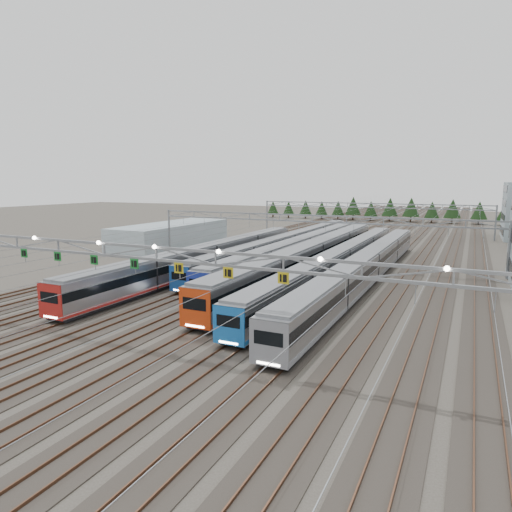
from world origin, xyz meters
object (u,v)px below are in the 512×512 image
at_px(train_e, 340,261).
at_px(gantry_near, 155,256).
at_px(train_c, 302,248).
at_px(train_f, 367,267).
at_px(train_d, 313,256).
at_px(gantry_far, 370,209).
at_px(gantry_mid, 312,224).
at_px(west_shed, 172,234).
at_px(train_b, 288,244).
at_px(train_a, 208,257).

distance_m(train_e, gantry_near, 33.67).
distance_m(train_c, train_f, 18.39).
bearing_deg(gantry_near, train_c, 93.01).
relative_size(train_d, train_f, 0.99).
relative_size(train_c, gantry_far, 1.14).
bearing_deg(train_e, train_d, 163.74).
height_order(gantry_mid, gantry_far, same).
relative_size(train_e, gantry_mid, 1.16).
bearing_deg(gantry_mid, train_e, -48.10).
distance_m(gantry_mid, gantry_far, 45.00).
xyz_separation_m(train_e, gantry_near, (-6.80, -32.60, 5.01)).
bearing_deg(train_d, west_shed, 157.46).
distance_m(train_d, gantry_far, 51.42).
xyz_separation_m(train_c, gantry_near, (2.20, -41.91, 4.94)).
xyz_separation_m(train_f, west_shed, (-45.07, 19.46, 0.06)).
bearing_deg(train_d, train_f, -26.49).
bearing_deg(train_e, train_c, 134.02).
relative_size(gantry_mid, gantry_far, 1.00).
distance_m(train_c, train_e, 12.95).
relative_size(train_d, train_e, 0.97).
bearing_deg(train_b, train_f, -44.19).
height_order(train_b, train_f, train_f).
height_order(train_f, gantry_far, gantry_far).
relative_size(train_a, gantry_mid, 0.99).
height_order(train_f, gantry_near, gantry_near).
height_order(train_d, train_f, train_d).
distance_m(train_e, gantry_far, 53.13).
bearing_deg(west_shed, train_e, -21.87).
xyz_separation_m(train_d, gantry_near, (-2.30, -33.91, 4.76)).
relative_size(train_a, gantry_near, 0.99).
xyz_separation_m(train_c, gantry_far, (2.25, 43.21, 4.24)).
bearing_deg(train_e, train_b, 133.30).
xyz_separation_m(gantry_far, west_shed, (-33.82, -36.24, -4.15)).
relative_size(train_a, train_c, 0.86).
bearing_deg(west_shed, train_b, -4.14).
height_order(train_d, gantry_mid, gantry_mid).
distance_m(train_b, west_shed, 27.14).
xyz_separation_m(train_b, train_f, (18.00, -17.50, 0.15)).
bearing_deg(train_c, train_b, 131.92).
distance_m(train_e, west_shed, 43.72).
bearing_deg(gantry_far, train_a, -100.87).
bearing_deg(train_a, gantry_far, 79.13).
xyz_separation_m(train_b, train_c, (4.50, -5.01, 0.12)).
bearing_deg(gantry_mid, gantry_far, 90.00).
height_order(train_b, train_e, train_e).
bearing_deg(west_shed, gantry_near, -55.36).
height_order(train_a, gantry_near, gantry_near).
bearing_deg(train_c, train_a, -120.36).
distance_m(train_c, gantry_mid, 5.12).
xyz_separation_m(train_a, west_shed, (-22.57, 22.34, 0.02)).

